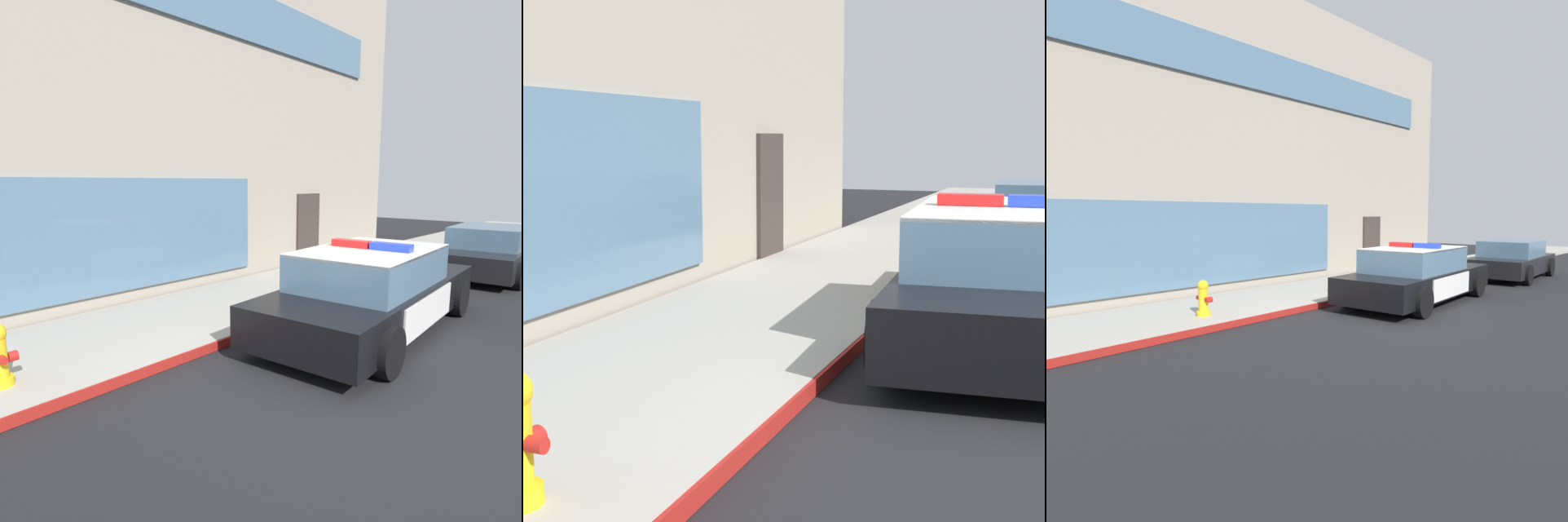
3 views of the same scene
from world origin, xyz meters
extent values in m
plane|color=black|center=(0.00, 0.00, 0.00)|extent=(48.00, 48.00, 0.00)
cube|color=#A39E93|center=(0.00, 3.38, 0.07)|extent=(48.00, 2.76, 0.15)
cube|color=maroon|center=(0.00, 1.98, 0.08)|extent=(28.80, 0.04, 0.14)
cube|color=gray|center=(-0.43, 8.95, 4.24)|extent=(20.99, 8.29, 8.48)
cube|color=#382D28|center=(5.87, 4.78, 1.05)|extent=(1.00, 0.08, 2.10)
cube|color=black|center=(2.20, 0.77, 0.50)|extent=(5.17, 2.21, 0.60)
cube|color=silver|center=(3.81, 0.88, 0.67)|extent=(1.84, 1.94, 0.05)
cube|color=silver|center=(0.44, 0.64, 0.67)|extent=(1.54, 1.92, 0.05)
cube|color=silver|center=(2.03, 1.70, 0.50)|extent=(2.12, 0.18, 0.51)
cube|color=silver|center=(2.16, -0.18, 0.50)|extent=(2.12, 0.18, 0.51)
cube|color=yellow|center=(2.03, 1.72, 0.50)|extent=(0.22, 0.03, 0.26)
cube|color=slate|center=(2.00, 0.75, 1.07)|extent=(2.74, 1.86, 0.60)
cube|color=silver|center=(2.00, 0.75, 1.36)|extent=(2.74, 1.86, 0.04)
cube|color=red|center=(1.97, 1.09, 1.44)|extent=(0.24, 0.65, 0.11)
cube|color=blue|center=(2.02, 0.42, 1.44)|extent=(0.24, 0.65, 0.11)
cylinder|color=black|center=(3.79, 1.82, 0.34)|extent=(0.69, 0.27, 0.68)
cylinder|color=black|center=(3.93, -0.05, 0.34)|extent=(0.69, 0.27, 0.68)
cylinder|color=black|center=(0.47, 1.58, 0.34)|extent=(0.69, 0.27, 0.68)
cylinder|color=black|center=(0.60, -0.28, 0.34)|extent=(0.69, 0.27, 0.68)
cylinder|color=gold|center=(-2.82, 2.75, 0.20)|extent=(0.28, 0.28, 0.10)
cylinder|color=#B21E19|center=(-2.82, 2.60, 0.50)|extent=(0.09, 0.10, 0.09)
cylinder|color=#B21E19|center=(-2.67, 2.75, 0.46)|extent=(0.10, 0.12, 0.12)
cube|color=black|center=(8.23, 0.61, 0.48)|extent=(4.39, 2.09, 0.56)
cube|color=slate|center=(8.23, 0.61, 1.01)|extent=(2.32, 1.78, 0.56)
cylinder|color=black|center=(9.59, 1.61, 0.32)|extent=(0.65, 0.24, 0.64)
cylinder|color=black|center=(6.76, 1.45, 0.32)|extent=(0.65, 0.24, 0.64)
cylinder|color=black|center=(6.87, -0.39, 0.32)|extent=(0.65, 0.24, 0.64)
camera|label=1|loc=(-4.34, -2.58, 2.43)|focal=30.42mm
camera|label=2|loc=(-5.97, 0.06, 2.06)|focal=54.47mm
camera|label=3|loc=(-8.15, -5.12, 2.21)|focal=32.05mm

